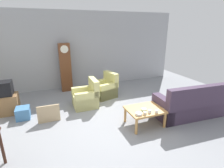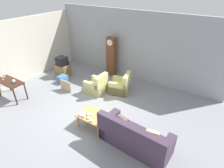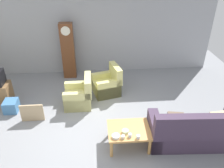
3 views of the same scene
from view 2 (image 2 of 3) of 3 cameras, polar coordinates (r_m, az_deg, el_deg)
ground_plane at (r=6.95m, az=-7.89°, el=-8.98°), size 10.40×10.40×0.00m
garage_door_wall at (r=8.85m, az=6.76°, el=11.81°), size 8.40×0.16×3.20m
pegboard_wall_left at (r=9.48m, az=-26.96°, el=8.96°), size 0.12×6.40×2.88m
couch_floral at (r=5.53m, az=6.94°, el=-16.41°), size 2.15×1.00×1.04m
armchair_olive_near at (r=7.91m, az=-4.88°, el=-0.75°), size 0.79×0.76×0.92m
armchair_olive_far at (r=7.91m, az=2.63°, el=-0.68°), size 0.96×0.93×0.92m
coffee_table_wood at (r=6.15m, az=-5.70°, el=-10.01°), size 0.96×0.76×0.47m
console_table_dark at (r=8.46m, az=-29.33°, el=0.14°), size 1.30×0.56×0.78m
grandfather_clock at (r=9.15m, az=-0.22°, el=8.52°), size 0.44×0.30×1.95m
tv_stand_cabinet at (r=9.63m, az=-15.04°, el=4.17°), size 0.68×0.52×0.60m
tv_crt at (r=9.43m, az=-15.45°, el=6.96°), size 0.48×0.44×0.42m
framed_picture_leaning at (r=8.28m, az=-14.29°, el=-0.59°), size 0.60×0.05×0.50m
storage_box_blue at (r=9.06m, az=-15.14°, el=1.50°), size 0.37×0.41×0.34m
glass_dome_cloche at (r=8.16m, az=-28.40°, el=0.81°), size 0.13×0.13×0.13m
cup_white_porcelain at (r=5.83m, az=-6.39°, el=-11.33°), size 0.08×0.08×0.08m
cup_blue_rimmed at (r=5.94m, az=-7.32°, el=-10.40°), size 0.08×0.08×0.08m
cup_cream_tall at (r=6.01m, az=-8.71°, el=-10.04°), size 0.09×0.09×0.07m
bowl_white_stacked at (r=6.12m, az=-9.51°, el=-9.37°), size 0.18×0.18×0.06m
bowl_shallow_green at (r=6.07m, az=-7.12°, el=-9.45°), size 0.15×0.15×0.07m
wine_glass_tall at (r=8.80m, az=-30.80°, el=2.55°), size 0.08×0.08×0.18m
wine_glass_mid at (r=8.58m, az=-31.14°, el=1.94°), size 0.06×0.06×0.21m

